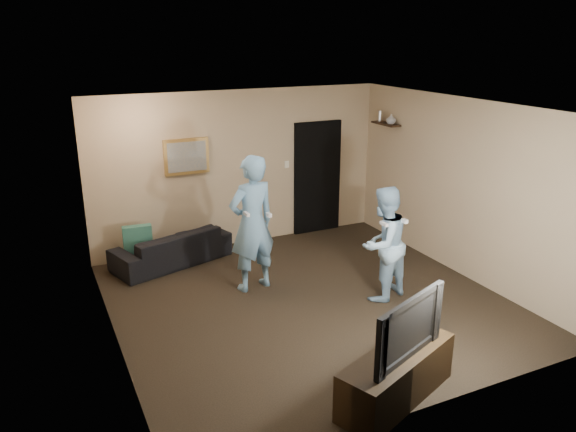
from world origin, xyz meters
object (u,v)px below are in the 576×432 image
tv_console (397,376)px  television (400,325)px  sofa (172,247)px  wii_player_left (252,224)px  wii_player_right (383,244)px

tv_console → television: 0.57m
television → sofa: bearing=82.8°
tv_console → wii_player_left: (-0.32, 2.97, 0.71)m
wii_player_right → wii_player_left: bearing=144.9°
sofa → television: 4.53m
tv_console → wii_player_left: bearing=74.3°
sofa → wii_player_right: bearing=116.1°
television → wii_player_right: 2.25m
tv_console → wii_player_right: (1.14, 1.94, 0.53)m
tv_console → wii_player_right: size_ratio=0.91×
tv_console → television: television is taller
television → wii_player_right: size_ratio=0.70×
sofa → tv_console: sofa is taller
sofa → wii_player_right: 3.35m
wii_player_right → television: bearing=-120.5°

